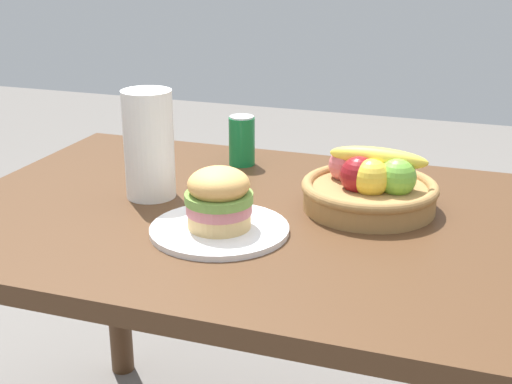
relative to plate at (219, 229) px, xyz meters
The scene contains 6 objects.
dining_table 0.18m from the plate, 58.43° to the left, with size 1.40×0.90×0.75m.
plate is the anchor object (origin of this frame).
sandwich 0.07m from the plate, ahead, with size 0.13×0.13×0.12m.
soda_can 0.45m from the plate, 104.42° to the left, with size 0.07×0.07×0.13m.
fruit_basket 0.34m from the plate, 41.53° to the left, with size 0.29×0.29×0.13m.
paper_towel_roll 0.29m from the plate, 147.25° to the left, with size 0.11×0.11×0.24m, color white.
Camera 1 is at (0.41, -1.31, 1.30)m, focal length 49.58 mm.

